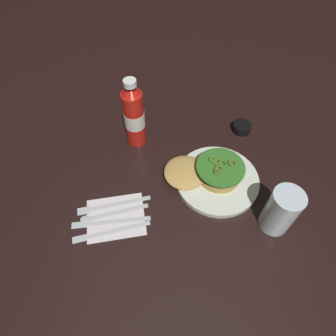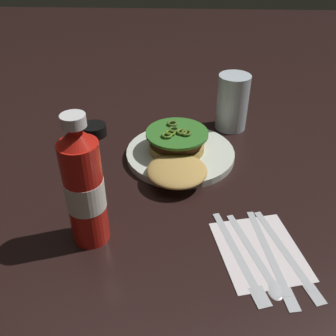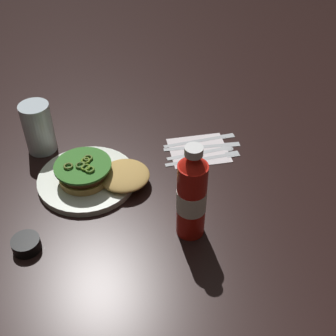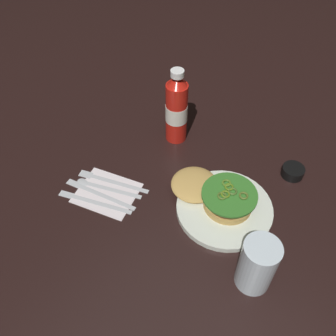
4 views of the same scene
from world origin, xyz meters
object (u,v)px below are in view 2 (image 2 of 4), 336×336
at_px(water_glass, 232,102).
at_px(condiment_cup, 94,130).
at_px(spoon_utensil, 261,263).
at_px(burger_sandwich, 177,151).
at_px(fork_utensil, 242,261).
at_px(dinner_plate, 180,154).
at_px(steak_knife, 273,260).
at_px(butter_knife, 290,257).
at_px(ketchup_bottle, 84,188).
at_px(napkin, 260,250).

relative_size(water_glass, condiment_cup, 2.29).
bearing_deg(condiment_cup, spoon_utensil, 41.28).
xyz_separation_m(condiment_cup, spoon_utensil, (0.39, 0.34, -0.01)).
xyz_separation_m(burger_sandwich, water_glass, (-0.18, 0.13, 0.03)).
height_order(burger_sandwich, condiment_cup, burger_sandwich).
distance_m(water_glass, fork_utensil, 0.45).
bearing_deg(dinner_plate, steak_knife, 27.13).
relative_size(spoon_utensil, butter_knife, 0.91).
xyz_separation_m(spoon_utensil, butter_knife, (-0.01, 0.05, -0.00)).
relative_size(fork_utensil, steak_knife, 0.95).
distance_m(ketchup_bottle, spoon_utensil, 0.30).
bearing_deg(dinner_plate, burger_sandwich, -12.47).
distance_m(ketchup_bottle, condiment_cup, 0.36).
bearing_deg(fork_utensil, water_glass, 177.40).
distance_m(condiment_cup, napkin, 0.50).
bearing_deg(steak_knife, fork_utensil, -84.48).
height_order(fork_utensil, spoon_utensil, same).
xyz_separation_m(dinner_plate, water_glass, (-0.14, 0.12, 0.06)).
distance_m(dinner_plate, spoon_utensil, 0.33).
relative_size(condiment_cup, fork_utensil, 0.30).
xyz_separation_m(fork_utensil, steak_knife, (-0.00, 0.05, 0.00)).
distance_m(dinner_plate, steak_knife, 0.33).
xyz_separation_m(burger_sandwich, steak_knife, (0.26, 0.16, -0.03)).
relative_size(dinner_plate, napkin, 1.57).
relative_size(condiment_cup, spoon_utensil, 0.34).
xyz_separation_m(burger_sandwich, ketchup_bottle, (0.22, -0.14, 0.07)).
bearing_deg(water_glass, butter_knife, 7.52).
distance_m(steak_knife, butter_knife, 0.03).
bearing_deg(steak_knife, butter_knife, 104.58).
bearing_deg(dinner_plate, spoon_utensil, 23.43).
bearing_deg(fork_utensil, steak_knife, 95.52).
xyz_separation_m(condiment_cup, napkin, (0.36, 0.35, -0.01)).
height_order(water_glass, steak_knife, water_glass).
bearing_deg(fork_utensil, condiment_cup, -140.98).
height_order(napkin, steak_knife, steak_knife).
xyz_separation_m(water_glass, fork_utensil, (0.45, -0.02, -0.06)).
distance_m(water_glass, condiment_cup, 0.35).
bearing_deg(spoon_utensil, napkin, 174.09).
xyz_separation_m(dinner_plate, spoon_utensil, (0.30, 0.13, -0.00)).
distance_m(napkin, steak_knife, 0.03).
relative_size(napkin, spoon_utensil, 0.86).
xyz_separation_m(ketchup_bottle, napkin, (0.02, 0.28, -0.10)).
xyz_separation_m(dinner_plate, ketchup_bottle, (0.25, -0.15, 0.10)).
bearing_deg(spoon_utensil, condiment_cup, -138.72).
relative_size(burger_sandwich, spoon_utensil, 1.27).
bearing_deg(water_glass, fork_utensil, -2.60).
height_order(napkin, fork_utensil, fork_utensil).
bearing_deg(dinner_plate, butter_knife, 31.96).
height_order(burger_sandwich, water_glass, water_glass).
xyz_separation_m(water_glass, spoon_utensil, (0.45, 0.01, -0.06)).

